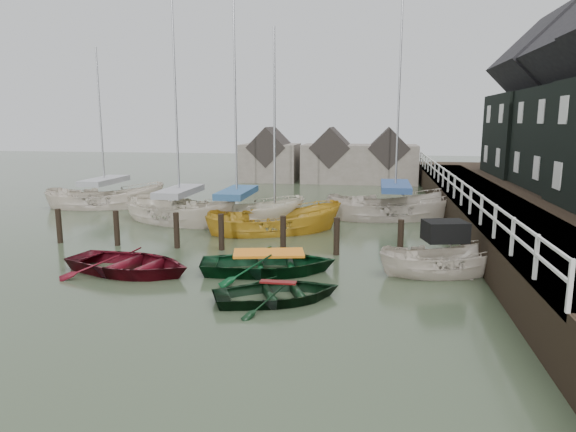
% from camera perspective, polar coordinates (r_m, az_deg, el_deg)
% --- Properties ---
extents(ground, '(120.00, 120.00, 0.00)m').
position_cam_1_polar(ground, '(16.80, -6.43, -6.42)').
color(ground, '#2C3823').
rests_on(ground, ground).
extents(pier, '(3.04, 32.00, 2.70)m').
position_cam_1_polar(pier, '(26.23, 20.42, 0.73)').
color(pier, black).
rests_on(pier, ground).
extents(mooring_pilings, '(13.72, 0.22, 1.80)m').
position_cam_1_polar(mooring_pilings, '(19.76, -7.17, -2.35)').
color(mooring_pilings, black).
rests_on(mooring_pilings, ground).
extents(far_sheds, '(14.00, 4.08, 4.39)m').
position_cam_1_polar(far_sheds, '(41.70, 4.60, 6.36)').
color(far_sheds, '#665B51').
rests_on(far_sheds, ground).
extents(rowboat_red, '(4.95, 3.99, 0.91)m').
position_cam_1_polar(rowboat_red, '(17.60, -17.17, -6.05)').
color(rowboat_red, '#4F0B15').
rests_on(rowboat_red, ground).
extents(rowboat_green, '(4.97, 4.02, 0.91)m').
position_cam_1_polar(rowboat_green, '(16.87, -2.14, -6.30)').
color(rowboat_green, '#083116').
rests_on(rowboat_green, ground).
extents(rowboat_dkgreen, '(4.26, 3.75, 0.73)m').
position_cam_1_polar(rowboat_dkgreen, '(14.33, -1.09, -9.39)').
color(rowboat_dkgreen, black).
rests_on(rowboat_dkgreen, ground).
extents(motorboat, '(4.52, 2.58, 2.54)m').
position_cam_1_polar(motorboat, '(17.36, 16.90, -5.93)').
color(motorboat, beige).
rests_on(motorboat, ground).
extents(sailboat_a, '(7.07, 4.69, 11.65)m').
position_cam_1_polar(sailboat_a, '(25.55, -11.87, -0.56)').
color(sailboat_a, beige).
rests_on(sailboat_a, ground).
extents(sailboat_b, '(6.65, 2.87, 12.61)m').
position_cam_1_polar(sailboat_b, '(24.90, -5.64, -0.66)').
color(sailboat_b, beige).
rests_on(sailboat_b, ground).
extents(sailboat_c, '(6.57, 4.62, 9.92)m').
position_cam_1_polar(sailboat_c, '(22.85, -1.46, -1.77)').
color(sailboat_c, '#B98922').
rests_on(sailboat_c, ground).
extents(sailboat_d, '(7.55, 4.28, 12.47)m').
position_cam_1_polar(sailboat_d, '(26.67, 11.73, -0.09)').
color(sailboat_d, '#BCAFA0').
rests_on(sailboat_d, ground).
extents(sailboat_e, '(7.04, 4.28, 10.09)m').
position_cam_1_polar(sailboat_e, '(31.21, -19.55, 1.05)').
color(sailboat_e, beige).
rests_on(sailboat_e, ground).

